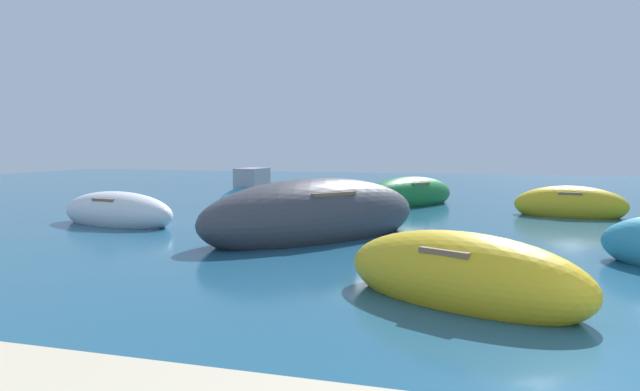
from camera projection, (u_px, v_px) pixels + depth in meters
The scene contains 6 objects.
moored_boat_1 at pixel (315, 216), 13.48m from camera, with size 5.47×6.15×1.89m.
moored_boat_2 at pixel (409, 195), 20.90m from camera, with size 3.88×4.72×1.40m.
moored_boat_3 at pixel (118, 213), 15.79m from camera, with size 4.12×2.06×1.23m.
moored_boat_7 at pixel (570, 205), 17.66m from camera, with size 3.56×1.88×1.26m.
moored_boat_8 at pixel (249, 198), 19.47m from camera, with size 1.53×3.62×1.70m.
moored_boat_9 at pixel (462, 276), 7.97m from camera, with size 4.02×2.92×1.31m.
Camera 1 is at (-3.39, -5.82, 2.25)m, focal length 30.98 mm.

